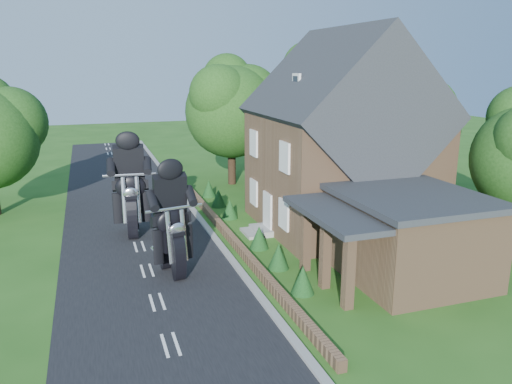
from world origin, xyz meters
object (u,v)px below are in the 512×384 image
object	(u,v)px
house	(341,145)
motorcycle_follow	(133,220)
annex	(406,234)
motorcycle_lead	(173,258)
garden_wall	(233,240)

from	to	relation	value
house	motorcycle_follow	bearing A→B (deg)	169.92
house	annex	distance (m)	7.30
house	motorcycle_lead	distance (m)	10.84
house	motorcycle_follow	size ratio (longest dim) A/B	6.05
house	motorcycle_follow	world-z (taller)	house
annex	motorcycle_follow	size ratio (longest dim) A/B	4.16
house	motorcycle_lead	bearing A→B (deg)	-158.58
annex	motorcycle_lead	bearing A→B (deg)	160.96
house	annex	xyz separation A→B (m)	(-0.62, -6.80, -2.58)
garden_wall	annex	size ratio (longest dim) A/B	3.12
garden_wall	motorcycle_lead	xyz separation A→B (m)	(-3.32, -2.73, 0.53)
annex	house	bearing A→B (deg)	84.76
garden_wall	house	size ratio (longest dim) A/B	2.15
house	annex	size ratio (longest dim) A/B	1.45
house	motorcycle_follow	xyz separation A→B (m)	(-10.58, 1.88, -3.55)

